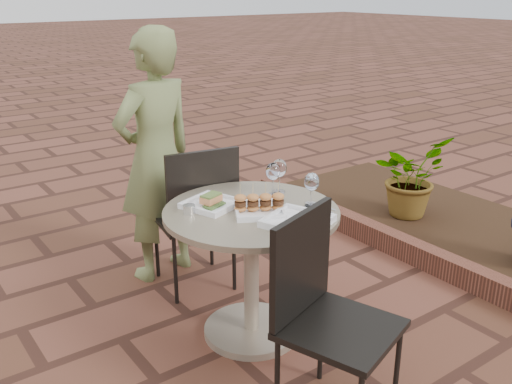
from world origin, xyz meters
TOP-DOWN VIEW (x-y plane):
  - ground at (0.00, 0.00)m, footprint 60.00×60.00m
  - cafe_table at (0.19, 0.06)m, footprint 0.90×0.90m
  - chair_far at (0.21, 0.64)m, footprint 0.51×0.51m
  - chair_near at (0.09, -0.60)m, footprint 0.56×0.56m
  - diner at (0.13, 0.99)m, footprint 0.64×0.49m
  - plate_salmon at (0.05, 0.21)m, footprint 0.31×0.31m
  - plate_sliders at (0.20, -0.00)m, footprint 0.33×0.33m
  - plate_tuna at (0.26, -0.22)m, footprint 0.36×0.36m
  - wine_glass_right at (0.47, -0.08)m, footprint 0.08×0.08m
  - wine_glass_mid at (0.41, 0.17)m, footprint 0.08×0.08m
  - wine_glass_far at (0.47, 0.18)m, footprint 0.08×0.08m
  - steel_ramekin at (-0.09, 0.20)m, footprint 0.06×0.06m
  - cutlery_set at (0.49, -0.13)m, footprint 0.10×0.20m
  - planter_curb at (1.60, 0.30)m, footprint 0.12×3.00m
  - mulch_bed at (2.30, 0.30)m, footprint 1.30×3.00m
  - potted_plant_a at (2.14, 0.62)m, footprint 0.64×0.58m

SIDE VIEW (x-z plane):
  - ground at x=0.00m, z-range 0.00..0.00m
  - mulch_bed at x=2.30m, z-range 0.00..0.06m
  - planter_curb at x=1.60m, z-range 0.00..0.15m
  - potted_plant_a at x=2.14m, z-range 0.06..0.70m
  - cafe_table at x=0.19m, z-range 0.12..0.85m
  - chair_far at x=0.21m, z-range 0.08..1.01m
  - chair_near at x=0.09m, z-range 0.08..1.01m
  - cutlery_set at x=0.49m, z-range 0.73..0.73m
  - plate_tuna at x=0.26m, z-range 0.73..0.76m
  - plate_salmon at x=0.05m, z-range 0.72..0.78m
  - steel_ramekin at x=-0.09m, z-range 0.73..0.78m
  - plate_sliders at x=0.20m, z-range 0.69..0.85m
  - diner at x=0.13m, z-range 0.00..1.59m
  - wine_glass_right at x=0.47m, z-range 0.77..0.95m
  - wine_glass_mid at x=0.41m, z-range 0.77..0.95m
  - wine_glass_far at x=0.47m, z-range 0.77..0.96m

